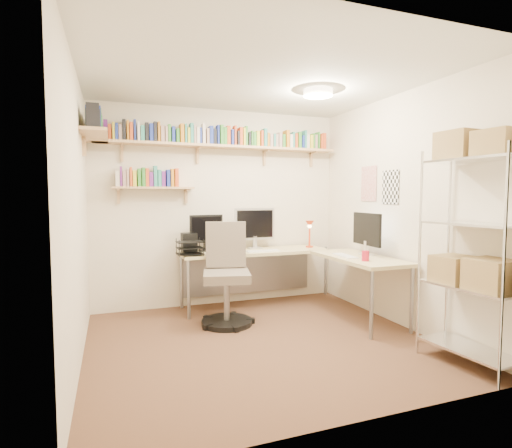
# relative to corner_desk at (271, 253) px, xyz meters

# --- Properties ---
(ground) EXTENTS (3.20, 3.20, 0.00)m
(ground) POSITION_rel_corner_desk_xyz_m (-0.48, -0.94, -0.71)
(ground) COLOR #492D1F
(ground) RESTS_ON ground
(room_shell) EXTENTS (3.24, 3.04, 2.52)m
(room_shell) POSITION_rel_corner_desk_xyz_m (-0.48, -0.94, 0.84)
(room_shell) COLOR beige
(room_shell) RESTS_ON ground
(wall_shelves) EXTENTS (3.12, 1.09, 0.80)m
(wall_shelves) POSITION_rel_corner_desk_xyz_m (-0.91, 0.35, 1.31)
(wall_shelves) COLOR tan
(wall_shelves) RESTS_ON ground
(corner_desk) EXTENTS (2.21, 1.83, 1.25)m
(corner_desk) POSITION_rel_corner_desk_xyz_m (0.00, 0.00, 0.00)
(corner_desk) COLOR beige
(corner_desk) RESTS_ON ground
(office_chair) EXTENTS (0.60, 0.61, 1.11)m
(office_chair) POSITION_rel_corner_desk_xyz_m (-0.64, -0.28, -0.24)
(office_chair) COLOR black
(office_chair) RESTS_ON ground
(wire_rack) EXTENTS (0.44, 0.80, 1.94)m
(wire_rack) POSITION_rel_corner_desk_xyz_m (0.94, -2.04, 0.44)
(wire_rack) COLOR silver
(wire_rack) RESTS_ON ground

